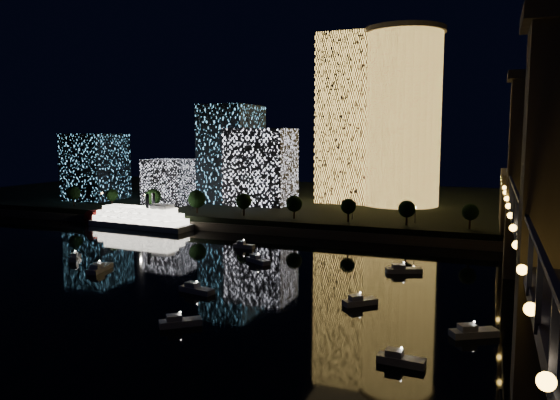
{
  "coord_description": "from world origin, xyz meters",
  "views": [
    {
      "loc": [
        55.85,
        -95.39,
        34.65
      ],
      "look_at": [
        -2.64,
        55.0,
        15.72
      ],
      "focal_mm": 35.0,
      "sensor_mm": 36.0,
      "label": 1
    }
  ],
  "objects_px": {
    "tower_cylindrical": "(402,118)",
    "riverboat": "(136,218)",
    "truss_bridge": "(547,248)",
    "tower_rectangular": "(347,120)"
  },
  "relations": [
    {
      "from": "tower_cylindrical",
      "to": "truss_bridge",
      "type": "bearing_deg",
      "value": -71.81
    },
    {
      "from": "tower_rectangular",
      "to": "riverboat",
      "type": "relative_size",
      "value": 1.59
    },
    {
      "from": "tower_rectangular",
      "to": "riverboat",
      "type": "height_order",
      "value": "tower_rectangular"
    },
    {
      "from": "tower_cylindrical",
      "to": "riverboat",
      "type": "relative_size",
      "value": 1.6
    },
    {
      "from": "tower_cylindrical",
      "to": "riverboat",
      "type": "distance_m",
      "value": 117.77
    },
    {
      "from": "tower_rectangular",
      "to": "tower_cylindrical",
      "type": "bearing_deg",
      "value": -8.73
    },
    {
      "from": "truss_bridge",
      "to": "riverboat",
      "type": "bearing_deg",
      "value": 151.76
    },
    {
      "from": "tower_rectangular",
      "to": "riverboat",
      "type": "xyz_separation_m",
      "value": [
        -64.21,
        -69.91,
        -38.51
      ]
    },
    {
      "from": "truss_bridge",
      "to": "riverboat",
      "type": "relative_size",
      "value": 5.71
    },
    {
      "from": "riverboat",
      "to": "truss_bridge",
      "type": "bearing_deg",
      "value": -28.24
    }
  ]
}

